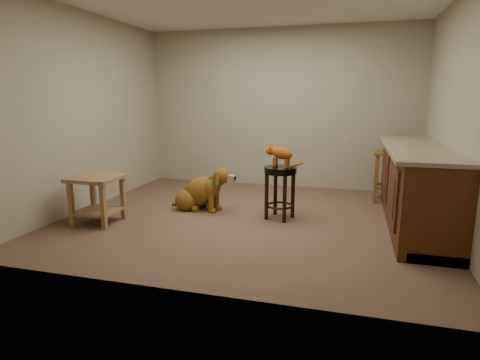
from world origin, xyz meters
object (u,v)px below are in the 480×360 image
(wood_stool, at_px, (388,176))
(tabby_kitten, at_px, (280,154))
(side_table, at_px, (97,192))
(golden_retriever, at_px, (201,192))
(padded_stool, at_px, (280,182))

(wood_stool, bearing_deg, tabby_kitten, -137.84)
(wood_stool, relative_size, side_table, 1.27)
(side_table, bearing_deg, golden_retriever, 41.98)
(golden_retriever, distance_m, tabby_kitten, 1.24)
(wood_stool, xyz_separation_m, golden_retriever, (-2.45, -1.12, -0.14))
(padded_stool, relative_size, tabby_kitten, 1.35)
(wood_stool, height_order, tabby_kitten, tabby_kitten)
(side_table, distance_m, golden_retriever, 1.32)
(padded_stool, bearing_deg, golden_retriever, 173.75)
(tabby_kitten, bearing_deg, golden_retriever, -170.48)
(padded_stool, distance_m, side_table, 2.21)
(wood_stool, xyz_separation_m, tabby_kitten, (-1.36, -1.23, 0.44))
(tabby_kitten, bearing_deg, side_table, -144.04)
(wood_stool, bearing_deg, padded_stool, -137.53)
(golden_retriever, bearing_deg, tabby_kitten, 2.67)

